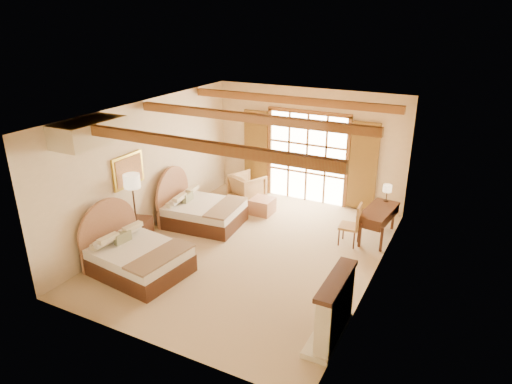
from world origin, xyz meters
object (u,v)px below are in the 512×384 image
Objects in this scene: bed_far at (199,209)px; nightstand at (139,231)px; desk at (378,222)px; bed_near at (134,255)px; armchair at (247,187)px.

nightstand is at bearing -116.86° from bed_far.
bed_far is at bearing -157.11° from desk.
bed_far is 1.40× the size of desk.
bed_near is 5.67m from desk.
desk is at bearing 11.16° from bed_far.
bed_far is 1.95m from armchair.
nightstand is 3.64m from armchair.
bed_far is at bearing 53.42° from nightstand.
armchair is (1.00, 3.50, 0.08)m from nightstand.
armchair reaches higher than nightstand.
bed_near reaches higher than desk.
nightstand is 0.73× the size of armchair.
desk is (4.89, 2.84, 0.08)m from nightstand.
desk is at bearing -166.00° from armchair.
bed_far is 1.70m from nightstand.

